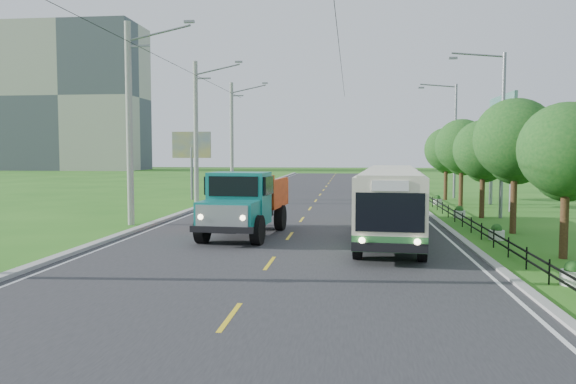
% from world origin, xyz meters
% --- Properties ---
extents(ground, '(240.00, 240.00, 0.00)m').
position_xyz_m(ground, '(0.00, 0.00, 0.00)').
color(ground, '#256517').
rests_on(ground, ground).
extents(road, '(14.00, 120.00, 0.02)m').
position_xyz_m(road, '(0.00, 20.00, 0.01)').
color(road, '#28282B').
rests_on(road, ground).
extents(curb_left, '(0.40, 120.00, 0.15)m').
position_xyz_m(curb_left, '(-7.20, 20.00, 0.07)').
color(curb_left, '#9E9E99').
rests_on(curb_left, ground).
extents(curb_right, '(0.30, 120.00, 0.10)m').
position_xyz_m(curb_right, '(7.15, 20.00, 0.05)').
color(curb_right, '#9E9E99').
rests_on(curb_right, ground).
extents(edge_line_left, '(0.12, 120.00, 0.00)m').
position_xyz_m(edge_line_left, '(-6.65, 20.00, 0.02)').
color(edge_line_left, silver).
rests_on(edge_line_left, road).
extents(edge_line_right, '(0.12, 120.00, 0.00)m').
position_xyz_m(edge_line_right, '(6.65, 20.00, 0.02)').
color(edge_line_right, silver).
rests_on(edge_line_right, road).
extents(centre_dash, '(0.12, 2.20, 0.00)m').
position_xyz_m(centre_dash, '(0.00, 0.00, 0.02)').
color(centre_dash, yellow).
rests_on(centre_dash, road).
extents(railing_right, '(0.04, 40.00, 0.60)m').
position_xyz_m(railing_right, '(8.00, 14.00, 0.30)').
color(railing_right, black).
rests_on(railing_right, ground).
extents(pole_near, '(3.51, 0.32, 10.00)m').
position_xyz_m(pole_near, '(-8.26, 9.00, 5.09)').
color(pole_near, gray).
rests_on(pole_near, ground).
extents(pole_mid, '(3.51, 0.32, 10.00)m').
position_xyz_m(pole_mid, '(-8.26, 21.00, 5.09)').
color(pole_mid, gray).
rests_on(pole_mid, ground).
extents(pole_far, '(3.51, 0.32, 10.00)m').
position_xyz_m(pole_far, '(-8.26, 33.00, 5.09)').
color(pole_far, gray).
rests_on(pole_far, ground).
extents(tree_second, '(3.18, 3.26, 5.30)m').
position_xyz_m(tree_second, '(9.86, 2.14, 3.52)').
color(tree_second, '#382314').
rests_on(tree_second, ground).
extents(tree_third, '(3.60, 3.62, 6.00)m').
position_xyz_m(tree_third, '(9.86, 8.14, 3.99)').
color(tree_third, '#382314').
rests_on(tree_third, ground).
extents(tree_fourth, '(3.24, 3.31, 5.40)m').
position_xyz_m(tree_fourth, '(9.86, 14.14, 3.59)').
color(tree_fourth, '#382314').
rests_on(tree_fourth, ground).
extents(tree_fifth, '(3.48, 3.52, 5.80)m').
position_xyz_m(tree_fifth, '(9.86, 20.14, 3.85)').
color(tree_fifth, '#382314').
rests_on(tree_fifth, ground).
extents(tree_back, '(3.30, 3.36, 5.50)m').
position_xyz_m(tree_back, '(9.86, 26.14, 3.65)').
color(tree_back, '#382314').
rests_on(tree_back, ground).
extents(streetlight_mid, '(3.02, 0.20, 9.07)m').
position_xyz_m(streetlight_mid, '(10.64, 14.00, 4.90)').
color(streetlight_mid, slate).
rests_on(streetlight_mid, ground).
extents(streetlight_far, '(3.02, 0.20, 9.07)m').
position_xyz_m(streetlight_far, '(10.64, 28.00, 4.90)').
color(streetlight_far, slate).
rests_on(streetlight_far, ground).
extents(planter_front, '(0.64, 0.64, 0.67)m').
position_xyz_m(planter_front, '(8.60, -2.00, 0.29)').
color(planter_front, silver).
rests_on(planter_front, ground).
extents(planter_near, '(0.64, 0.64, 0.67)m').
position_xyz_m(planter_near, '(8.60, 6.00, 0.29)').
color(planter_near, silver).
rests_on(planter_near, ground).
extents(planter_mid, '(0.64, 0.64, 0.67)m').
position_xyz_m(planter_mid, '(8.60, 14.00, 0.29)').
color(planter_mid, silver).
rests_on(planter_mid, ground).
extents(planter_far, '(0.64, 0.64, 0.67)m').
position_xyz_m(planter_far, '(8.60, 22.00, 0.29)').
color(planter_far, silver).
rests_on(planter_far, ground).
extents(billboard_left, '(3.00, 0.20, 5.20)m').
position_xyz_m(billboard_left, '(-9.50, 24.00, 3.87)').
color(billboard_left, slate).
rests_on(billboard_left, ground).
extents(billboard_right, '(0.24, 6.00, 7.30)m').
position_xyz_m(billboard_right, '(12.30, 20.00, 5.34)').
color(billboard_right, slate).
rests_on(billboard_right, ground).
extents(apartment_near, '(28.00, 14.00, 30.00)m').
position_xyz_m(apartment_near, '(-55.00, 95.00, 15.00)').
color(apartment_near, '#B7B2A3').
rests_on(apartment_near, ground).
extents(apartment_far, '(24.00, 14.00, 26.00)m').
position_xyz_m(apartment_far, '(-80.00, 120.00, 13.00)').
color(apartment_far, '#B7B2A3').
rests_on(apartment_far, ground).
extents(bus, '(3.43, 14.73, 2.82)m').
position_xyz_m(bus, '(4.35, 6.92, 1.69)').
color(bus, '#2F7537').
rests_on(bus, ground).
extents(dump_truck, '(3.07, 6.82, 2.79)m').
position_xyz_m(dump_truck, '(-1.93, 5.96, 1.58)').
color(dump_truck, '#147A74').
rests_on(dump_truck, ground).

